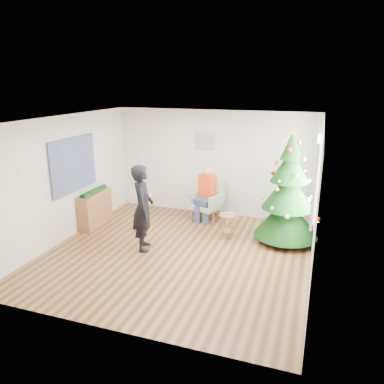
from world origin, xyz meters
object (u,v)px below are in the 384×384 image
at_px(stool, 228,226).
at_px(standing_man, 143,208).
at_px(armchair, 207,204).
at_px(console, 95,209).
at_px(christmas_tree, 288,192).

bearing_deg(stool, standing_man, -143.65).
height_order(stool, armchair, armchair).
xyz_separation_m(armchair, standing_man, (-0.70, -2.06, 0.50)).
xyz_separation_m(stool, console, (-3.08, -0.31, 0.13)).
relative_size(stool, standing_man, 0.31).
bearing_deg(armchair, console, -131.34).
bearing_deg(christmas_tree, console, -172.79).
xyz_separation_m(stool, standing_man, (-1.46, -1.07, 0.59)).
height_order(standing_man, console, standing_man).
relative_size(armchair, standing_man, 0.57).
relative_size(christmas_tree, stool, 4.50).
bearing_deg(console, standing_man, -25.15).
distance_m(standing_man, console, 1.85).
bearing_deg(standing_man, armchair, -41.58).
relative_size(christmas_tree, standing_man, 1.38).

